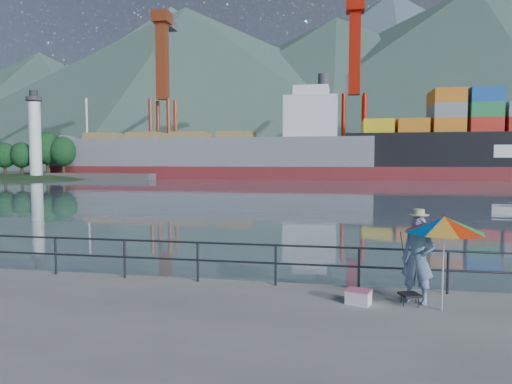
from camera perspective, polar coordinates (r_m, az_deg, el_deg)
harbor_water at (r=139.32m, az=9.46°, el=2.68°), size 500.00×280.00×0.00m
far_dock at (r=102.58m, az=14.67°, el=2.15°), size 200.00×40.00×0.40m
guardrail at (r=11.54m, az=-2.51°, el=-8.84°), size 22.00×0.06×1.03m
mountains at (r=222.40m, az=20.23°, el=12.15°), size 600.00×332.80×80.00m
lighthouse_islet at (r=91.61m, az=-28.41°, el=1.75°), size 48.00×26.40×19.20m
port_cranes at (r=98.36m, az=27.77°, el=11.09°), size 116.00×28.00×38.40m
container_stacks at (r=107.34m, az=26.35°, el=3.63°), size 58.00×8.40×7.80m
fisherman at (r=10.52m, az=19.58°, el=-7.97°), size 0.81×0.69×1.89m
beach_umbrella at (r=9.99m, az=22.46°, el=-3.80°), size 1.81×1.81×1.95m
folding_stool at (r=10.49m, az=18.67°, el=-12.55°), size 0.49×0.49×0.25m
cooler_bag at (r=10.27m, az=12.68°, el=-12.73°), size 0.58×0.48×0.29m
fishing_rod at (r=11.84m, az=17.82°, el=-11.30°), size 0.38×1.65×1.19m
bulk_carrier at (r=83.89m, az=-4.54°, el=4.64°), size 58.18×10.07×14.50m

